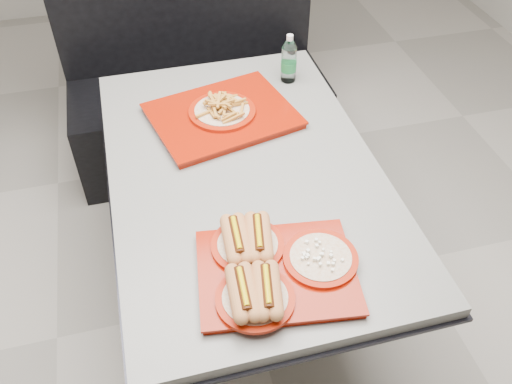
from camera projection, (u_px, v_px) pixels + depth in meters
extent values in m
plane|color=#9C968C|center=(247.00, 297.00, 2.36)|extent=(6.00, 6.00, 0.00)
cylinder|color=black|center=(247.00, 294.00, 2.34)|extent=(0.52, 0.52, 0.05)
cylinder|color=black|center=(246.00, 239.00, 2.09)|extent=(0.11, 0.11, 0.66)
cube|color=black|center=(244.00, 177.00, 1.87)|extent=(0.92, 1.42, 0.01)
cube|color=slate|center=(244.00, 172.00, 1.85)|extent=(0.90, 1.40, 0.04)
cube|color=black|center=(201.00, 120.00, 2.91)|extent=(1.30, 0.55, 0.45)
cube|color=#871303|center=(277.00, 274.00, 1.50)|extent=(0.47, 0.38, 0.02)
cube|color=#871303|center=(277.00, 271.00, 1.49)|extent=(0.48, 0.40, 0.01)
cylinder|color=#951804|center=(255.00, 298.00, 1.42)|extent=(0.21, 0.21, 0.01)
cylinder|color=beige|center=(255.00, 297.00, 1.41)|extent=(0.17, 0.17, 0.00)
cylinder|color=#951804|center=(248.00, 245.00, 1.55)|extent=(0.21, 0.21, 0.01)
cylinder|color=beige|center=(248.00, 244.00, 1.54)|extent=(0.17, 0.17, 0.00)
cylinder|color=#951804|center=(321.00, 258.00, 1.51)|extent=(0.21, 0.21, 0.01)
cylinder|color=beige|center=(321.00, 257.00, 1.51)|extent=(0.17, 0.17, 0.00)
cube|color=#871303|center=(222.00, 117.00, 2.03)|extent=(0.57, 0.49, 0.02)
cube|color=#871303|center=(222.00, 114.00, 2.02)|extent=(0.59, 0.50, 0.01)
cylinder|color=#951804|center=(222.00, 111.00, 2.01)|extent=(0.25, 0.25, 0.01)
cylinder|color=beige|center=(222.00, 110.00, 2.00)|extent=(0.20, 0.20, 0.01)
cylinder|color=silver|center=(289.00, 64.00, 2.18)|extent=(0.06, 0.06, 0.15)
cylinder|color=#1C7136|center=(289.00, 66.00, 2.18)|extent=(0.06, 0.06, 0.04)
cone|color=silver|center=(290.00, 44.00, 2.12)|extent=(0.06, 0.06, 0.03)
cylinder|color=silver|center=(290.00, 37.00, 2.10)|extent=(0.03, 0.03, 0.02)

